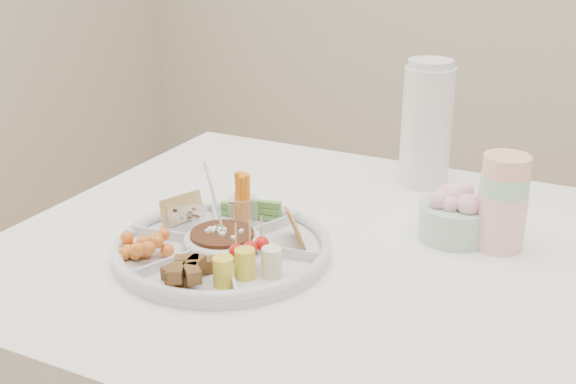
% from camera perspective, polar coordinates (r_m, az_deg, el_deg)
% --- Properties ---
extents(party_tray, '(0.43, 0.43, 0.04)m').
position_cam_1_polar(party_tray, '(1.29, -5.19, -4.13)').
color(party_tray, white).
rests_on(party_tray, dining_table).
extents(bean_dip, '(0.13, 0.13, 0.04)m').
position_cam_1_polar(bean_dip, '(1.28, -5.20, -3.83)').
color(bean_dip, '#4D2A15').
rests_on(bean_dip, party_tray).
extents(tortillas, '(0.11, 0.11, 0.06)m').
position_cam_1_polar(tortillas, '(1.30, 0.50, -2.79)').
color(tortillas, '#AD6F42').
rests_on(tortillas, party_tray).
extents(carrot_cucumber, '(0.13, 0.13, 0.10)m').
position_cam_1_polar(carrot_cucumber, '(1.38, -3.12, -0.35)').
color(carrot_cucumber, orange).
rests_on(carrot_cucumber, party_tray).
extents(pita_raisins, '(0.12, 0.12, 0.06)m').
position_cam_1_polar(pita_raisins, '(1.38, -8.46, -1.53)').
color(pita_raisins, tan).
rests_on(pita_raisins, party_tray).
extents(cherries, '(0.12, 0.12, 0.04)m').
position_cam_1_polar(cherries, '(1.27, -11.03, -4.04)').
color(cherries, '#F79E30').
rests_on(cherries, party_tray).
extents(granola_chunks, '(0.11, 0.11, 0.04)m').
position_cam_1_polar(granola_chunks, '(1.18, -7.73, -6.14)').
color(granola_chunks, brown).
rests_on(granola_chunks, party_tray).
extents(banana_tomato, '(0.12, 0.12, 0.09)m').
position_cam_1_polar(banana_tomato, '(1.18, -1.45, -4.61)').
color(banana_tomato, '#FFF884').
rests_on(banana_tomato, party_tray).
extents(cup_stack, '(0.09, 0.09, 0.25)m').
position_cam_1_polar(cup_stack, '(1.33, 16.75, 0.61)').
color(cup_stack, '#B6C5B2').
rests_on(cup_stack, dining_table).
extents(thermos, '(0.14, 0.14, 0.28)m').
position_cam_1_polar(thermos, '(1.60, 10.91, 5.42)').
color(thermos, white).
rests_on(thermos, dining_table).
extents(flower_bowl, '(0.14, 0.14, 0.10)m').
position_cam_1_polar(flower_bowl, '(1.37, 13.04, -1.65)').
color(flower_bowl, '#AEC0B4').
rests_on(flower_bowl, dining_table).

